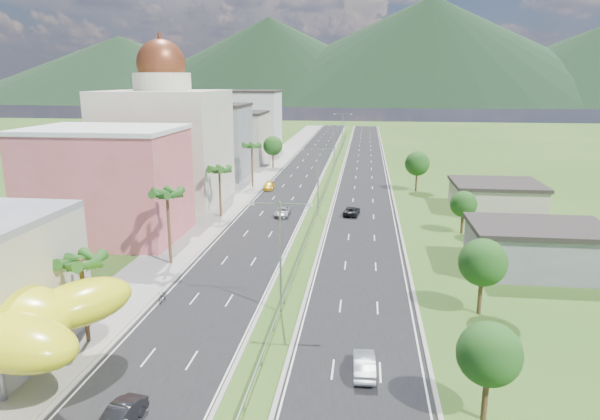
% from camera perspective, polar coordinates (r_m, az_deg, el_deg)
% --- Properties ---
extents(ground, '(500.00, 500.00, 0.00)m').
position_cam_1_polar(ground, '(44.10, -4.16, -16.17)').
color(ground, '#2D5119').
rests_on(ground, ground).
extents(road_left, '(11.00, 260.00, 0.04)m').
position_cam_1_polar(road_left, '(130.19, 0.21, 4.12)').
color(road_left, black).
rests_on(road_left, ground).
extents(road_right, '(11.00, 260.00, 0.04)m').
position_cam_1_polar(road_right, '(129.30, 6.84, 3.95)').
color(road_right, black).
rests_on(road_right, ground).
extents(sidewalk_left, '(7.00, 260.00, 0.12)m').
position_cam_1_polar(sidewalk_left, '(131.63, -3.91, 4.21)').
color(sidewalk_left, gray).
rests_on(sidewalk_left, ground).
extents(median_guardrail, '(0.10, 216.06, 0.76)m').
position_cam_1_polar(median_guardrail, '(111.75, 2.94, 2.78)').
color(median_guardrail, gray).
rests_on(median_guardrail, ground).
extents(streetlight_median_b, '(6.04, 0.25, 11.00)m').
position_cam_1_polar(streetlight_median_b, '(50.41, -2.11, -3.81)').
color(streetlight_median_b, gray).
rests_on(streetlight_median_b, ground).
extents(streetlight_median_c, '(6.04, 0.25, 11.00)m').
position_cam_1_polar(streetlight_median_c, '(89.07, 1.96, 3.96)').
color(streetlight_median_c, gray).
rests_on(streetlight_median_c, ground).
extents(streetlight_median_d, '(6.04, 0.25, 11.00)m').
position_cam_1_polar(streetlight_median_d, '(133.52, 3.69, 7.25)').
color(streetlight_median_d, gray).
rests_on(streetlight_median_d, ground).
extents(streetlight_median_e, '(6.04, 0.25, 11.00)m').
position_cam_1_polar(streetlight_median_e, '(178.24, 4.57, 8.89)').
color(streetlight_median_e, gray).
rests_on(streetlight_median_e, ground).
extents(pink_shophouse, '(20.00, 15.00, 15.00)m').
position_cam_1_polar(pink_shophouse, '(79.40, -19.86, 2.47)').
color(pink_shophouse, '#C65851').
rests_on(pink_shophouse, ground).
extents(domed_building, '(20.00, 20.00, 28.70)m').
position_cam_1_polar(domed_building, '(99.65, -14.14, 7.28)').
color(domed_building, beige).
rests_on(domed_building, ground).
extents(midrise_grey, '(16.00, 15.00, 16.00)m').
position_cam_1_polar(midrise_grey, '(123.24, -9.46, 7.13)').
color(midrise_grey, slate).
rests_on(midrise_grey, ground).
extents(midrise_beige, '(16.00, 15.00, 13.00)m').
position_cam_1_polar(midrise_beige, '(144.51, -6.98, 7.58)').
color(midrise_beige, '#BBAE9A').
rests_on(midrise_beige, ground).
extents(midrise_white, '(16.00, 15.00, 18.00)m').
position_cam_1_polar(midrise_white, '(166.59, -5.09, 9.31)').
color(midrise_white, silver).
rests_on(midrise_white, ground).
extents(shed_near, '(15.00, 10.00, 5.00)m').
position_cam_1_polar(shed_near, '(68.48, 23.99, -3.96)').
color(shed_near, slate).
rests_on(shed_near, ground).
extents(shed_far, '(14.00, 12.00, 4.40)m').
position_cam_1_polar(shed_far, '(97.11, 20.13, 1.21)').
color(shed_far, '#BBAE9A').
rests_on(shed_far, ground).
extents(palm_tree_b, '(3.60, 3.60, 8.10)m').
position_cam_1_polar(palm_tree_b, '(48.13, -22.34, -5.36)').
color(palm_tree_b, '#47301C').
rests_on(palm_tree_b, ground).
extents(palm_tree_c, '(3.60, 3.60, 9.60)m').
position_cam_1_polar(palm_tree_c, '(65.21, -14.00, 1.45)').
color(palm_tree_c, '#47301C').
rests_on(palm_tree_c, ground).
extents(palm_tree_d, '(3.60, 3.60, 8.60)m').
position_cam_1_polar(palm_tree_d, '(86.84, -8.60, 4.09)').
color(palm_tree_d, '#47301C').
rests_on(palm_tree_d, ground).
extents(palm_tree_e, '(3.60, 3.60, 9.40)m').
position_cam_1_polar(palm_tree_e, '(110.75, -5.17, 6.68)').
color(palm_tree_e, '#47301C').
rests_on(palm_tree_e, ground).
extents(leafy_tree_lfar, '(4.90, 4.90, 8.05)m').
position_cam_1_polar(leafy_tree_lfar, '(135.44, -2.92, 6.86)').
color(leafy_tree_lfar, '#47301C').
rests_on(leafy_tree_lfar, ground).
extents(leafy_tree_ra, '(4.20, 4.20, 6.90)m').
position_cam_1_polar(leafy_tree_ra, '(37.65, 19.53, -14.30)').
color(leafy_tree_ra, '#47301C').
rests_on(leafy_tree_ra, ground).
extents(leafy_tree_rb, '(4.55, 4.55, 7.47)m').
position_cam_1_polar(leafy_tree_rb, '(53.42, 18.92, -5.33)').
color(leafy_tree_rb, '#47301C').
rests_on(leafy_tree_rb, ground).
extents(leafy_tree_rc, '(3.85, 3.85, 6.33)m').
position_cam_1_polar(leafy_tree_rc, '(80.68, 17.05, 0.59)').
color(leafy_tree_rc, '#47301C').
rests_on(leafy_tree_rc, ground).
extents(leafy_tree_rd, '(4.90, 4.90, 8.05)m').
position_cam_1_polar(leafy_tree_rd, '(109.15, 12.39, 4.86)').
color(leafy_tree_rd, '#47301C').
rests_on(leafy_tree_rd, ground).
extents(mountain_ridge, '(860.00, 140.00, 90.00)m').
position_cam_1_polar(mountain_ridge, '(490.71, 13.38, 10.91)').
color(mountain_ridge, black).
rests_on(mountain_ridge, ground).
extents(car_dark_left, '(2.28, 4.74, 1.50)m').
position_cam_1_polar(car_dark_left, '(38.78, -18.72, -20.20)').
color(car_dark_left, black).
rests_on(car_dark_left, road_left).
extents(car_silver_mid_left, '(2.39, 5.00, 1.38)m').
position_cam_1_polar(car_silver_mid_left, '(87.88, -1.88, -0.19)').
color(car_silver_mid_left, '#95989C').
rests_on(car_silver_mid_left, road_left).
extents(car_yellow_far_left, '(2.29, 5.06, 1.44)m').
position_cam_1_polar(car_yellow_far_left, '(109.27, -3.34, 2.60)').
color(car_yellow_far_left, gold).
rests_on(car_yellow_far_left, road_left).
extents(car_silver_right, '(1.79, 4.72, 1.54)m').
position_cam_1_polar(car_silver_right, '(42.78, 6.86, -16.01)').
color(car_silver_right, '#A6A9AE').
rests_on(car_silver_right, road_right).
extents(car_dark_far_right, '(2.90, 5.23, 1.39)m').
position_cam_1_polar(car_dark_far_right, '(88.79, 5.53, -0.10)').
color(car_dark_far_right, black).
rests_on(car_dark_far_right, road_right).
extents(motorcycle, '(0.77, 2.15, 1.35)m').
position_cam_1_polar(motorcycle, '(56.57, -14.43, -8.75)').
color(motorcycle, black).
rests_on(motorcycle, road_left).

